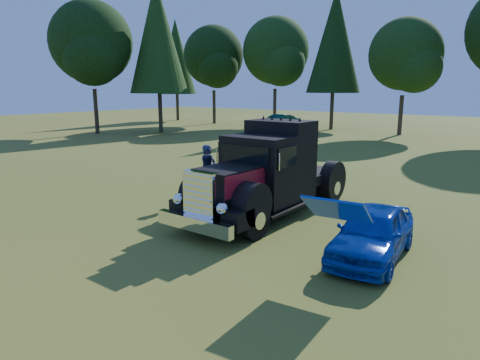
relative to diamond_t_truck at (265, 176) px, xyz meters
name	(u,v)px	position (x,y,z in m)	size (l,w,h in m)	color
ground	(216,231)	(-0.22, -2.20, -1.28)	(120.00, 120.00, 0.00)	#345418
treeline	(417,40)	(-2.78, 25.21, 6.42)	(72.10, 24.04, 13.84)	#2D2116
diamond_t_truck	(265,176)	(0.00, 0.00, 0.00)	(3.38, 7.16, 3.00)	black
hotrod_coupe	(372,232)	(4.06, -1.40, -0.64)	(1.87, 4.14, 1.89)	#070AA4
spectator_near	(209,172)	(-2.84, 0.48, -0.27)	(0.73, 0.48, 2.01)	navy
spectator_far	(209,181)	(-2.01, -0.45, -0.36)	(0.90, 0.70, 1.84)	#21354D
distant_teal_car	(278,122)	(-15.09, 24.56, -0.53)	(1.59, 4.55, 1.50)	#092F39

